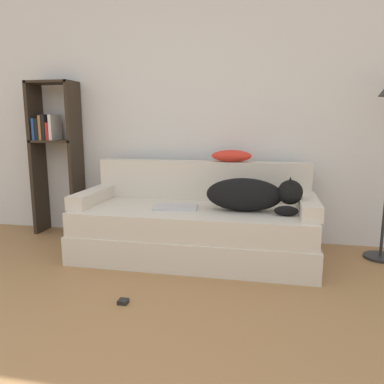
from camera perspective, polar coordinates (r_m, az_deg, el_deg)
The scene contains 10 objects.
wall_back at distance 3.72m, azimuth -1.08°, elevation 13.88°, with size 7.13×0.06×2.70m.
couch at distance 3.19m, azimuth 0.35°, elevation -6.21°, with size 1.98×0.87×0.43m.
couch_backrest at distance 3.46m, azimuth 1.54°, elevation 1.80°, with size 1.94×0.15×0.36m.
couch_arm_left at distance 3.42m, azimuth -14.90°, elevation -0.69°, with size 0.15×0.68×0.12m.
couch_arm_right at distance 3.08m, azimuth 17.30°, elevation -2.01°, with size 0.15×0.68×0.12m.
dog at distance 3.01m, azimuth 9.24°, elevation -0.37°, with size 0.76×0.24×0.28m.
laptop at distance 3.12m, azimuth -2.51°, elevation -2.32°, with size 0.38×0.26×0.02m.
throw_pillow at distance 3.37m, azimuth 6.03°, elevation 5.49°, with size 0.36×0.17×0.11m.
bookshelf at distance 4.05m, azimuth -20.23°, elevation 6.42°, with size 0.47×0.26×1.53m.
power_adapter at distance 2.51m, azimuth -10.44°, elevation -16.10°, with size 0.06×0.06×0.03m.
Camera 1 is at (0.82, -0.87, 1.12)m, focal length 35.00 mm.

